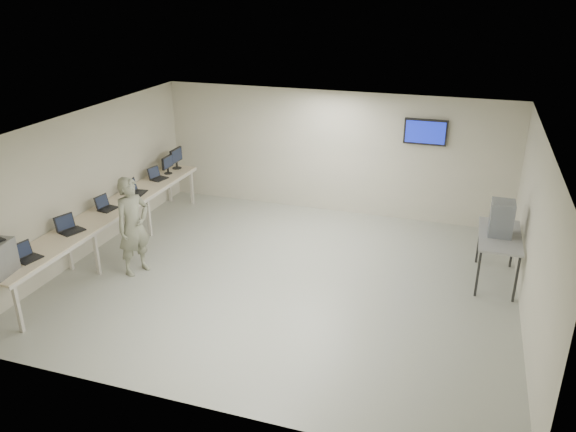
% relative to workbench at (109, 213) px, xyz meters
% --- Properties ---
extents(room, '(8.01, 7.01, 2.81)m').
position_rel_workbench_xyz_m(room, '(3.62, 0.06, 0.58)').
color(room, '#98998E').
rests_on(room, ground).
extents(workbench, '(0.76, 6.00, 0.90)m').
position_rel_workbench_xyz_m(workbench, '(0.00, 0.00, 0.00)').
color(workbench, beige).
rests_on(workbench, ground).
extents(laptop_0, '(0.36, 0.40, 0.28)m').
position_rel_workbench_xyz_m(laptop_0, '(0.00, -2.21, 0.14)').
color(laptop_0, black).
rests_on(laptop_0, workbench).
extents(laptop_1, '(0.43, 0.46, 0.30)m').
position_rel_workbench_xyz_m(laptop_1, '(-0.06, -1.10, 0.15)').
color(laptop_1, black).
rests_on(laptop_1, workbench).
extents(laptop_2, '(0.33, 0.38, 0.27)m').
position_rel_workbench_xyz_m(laptop_2, '(-0.08, 0.00, 0.14)').
color(laptop_2, black).
rests_on(laptop_2, workbench).
extents(laptop_3, '(0.36, 0.41, 0.29)m').
position_rel_workbench_xyz_m(laptop_3, '(-0.01, 0.97, 0.15)').
color(laptop_3, black).
rests_on(laptop_3, workbench).
extents(laptop_4, '(0.37, 0.41, 0.28)m').
position_rel_workbench_xyz_m(laptop_4, '(-0.06, 1.91, 0.15)').
color(laptop_4, black).
rests_on(laptop_4, workbench).
extents(monitor_near, '(0.19, 0.42, 0.41)m').
position_rel_workbench_xyz_m(monitor_near, '(-0.01, 2.33, 0.32)').
color(monitor_near, black).
rests_on(monitor_near, workbench).
extents(monitor_far, '(0.22, 0.49, 0.48)m').
position_rel_workbench_xyz_m(monitor_far, '(-0.01, 2.75, 0.36)').
color(monitor_far, black).
rests_on(monitor_far, workbench).
extents(soldier, '(0.66, 0.79, 1.84)m').
position_rel_workbench_xyz_m(soldier, '(0.91, -0.58, 0.09)').
color(soldier, '#747C5A').
rests_on(soldier, ground).
extents(side_table, '(0.71, 1.52, 0.91)m').
position_rel_workbench_xyz_m(side_table, '(7.19, 1.10, 0.01)').
color(side_table, gray).
rests_on(side_table, ground).
extents(storage_bins, '(0.39, 0.43, 0.61)m').
position_rel_workbench_xyz_m(storage_bins, '(7.17, 1.10, 0.39)').
color(storage_bins, gray).
rests_on(storage_bins, side_table).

